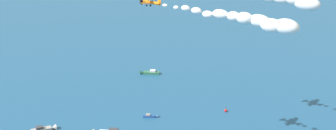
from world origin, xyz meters
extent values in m
cube|color=#23478C|center=(-8.25, 13.82, 0.33)|extent=(4.25, 1.61, 0.67)
cone|color=#23478C|center=(-5.71, 13.99, 0.33)|extent=(1.15, 1.40, 1.33)
cube|color=gray|center=(-8.57, 13.80, 0.92)|extent=(1.53, 1.16, 0.50)
cube|color=#33704C|center=(-11.92, 55.73, 0.53)|extent=(6.62, 2.27, 1.05)
cone|color=#33704C|center=(-15.93, 55.63, 0.53)|extent=(1.74, 2.15, 2.10)
cube|color=silver|center=(-11.42, 55.75, 1.44)|extent=(2.34, 1.74, 0.79)
cube|color=#9E9993|center=(-42.98, -0.06, 0.54)|extent=(6.99, 5.26, 1.09)
cone|color=#9E9993|center=(-39.36, 2.00, 0.54)|extent=(2.59, 2.75, 2.18)
cube|color=#38383D|center=(-43.42, -0.31, 1.50)|extent=(2.93, 2.69, 0.82)
sphere|color=red|center=(18.90, 20.68, 0.39)|extent=(1.10, 1.10, 1.10)
cylinder|color=black|center=(18.90, 20.68, 1.44)|extent=(0.08, 0.08, 1.00)
cylinder|color=orange|center=(-4.67, -7.36, 46.82)|extent=(5.97, 4.32, 1.05)
cylinder|color=black|center=(-7.12, -5.81, 46.82)|extent=(1.14, 1.32, 1.18)
cylinder|color=#4C4C51|center=(-7.48, -5.58, 46.82)|extent=(1.49, 2.30, 2.69)
cube|color=orange|center=(-4.95, -7.25, 46.55)|extent=(4.90, 6.68, 1.49)
cylinder|color=black|center=(-6.20, -9.20, 47.83)|extent=(0.30, 0.40, 1.61)
cylinder|color=black|center=(-5.34, -7.86, 47.52)|extent=(0.30, 0.40, 1.61)
cylinder|color=black|center=(-4.40, -6.37, 47.18)|extent=(0.30, 0.40, 1.61)
cylinder|color=black|center=(-3.55, -5.03, 46.87)|extent=(0.30, 0.40, 1.61)
cube|color=orange|center=(-2.21, -8.80, 47.36)|extent=(1.10, 0.86, 1.20)
cube|color=orange|center=(-2.27, -8.89, 46.82)|extent=(2.08, 2.57, 0.55)
cylinder|color=black|center=(-5.92, -7.84, 46.01)|extent=(0.63, 0.52, 0.61)
cylinder|color=black|center=(-4.98, -6.35, 45.67)|extent=(0.63, 0.52, 0.61)
ellipsoid|color=white|center=(-0.41, -10.07, 46.70)|extent=(2.13, 1.97, 1.10)
ellipsoid|color=white|center=(2.87, -11.78, 46.53)|extent=(2.25, 2.20, 1.37)
ellipsoid|color=white|center=(5.63, -14.30, 47.07)|extent=(3.44, 3.27, 1.94)
ellipsoid|color=white|center=(8.68, -16.39, 46.95)|extent=(4.07, 3.88, 2.30)
ellipsoid|color=white|center=(11.75, -18.42, 46.53)|extent=(4.21, 4.04, 2.44)
ellipsoid|color=white|center=(15.12, -20.00, 47.12)|extent=(5.87, 5.45, 3.06)
ellipsoid|color=white|center=(18.50, -21.55, 46.99)|extent=(5.15, 5.07, 3.20)
ellipsoid|color=white|center=(21.19, -24.20, 47.29)|extent=(6.11, 6.03, 3.81)
ellipsoid|color=white|center=(24.84, -25.35, 47.01)|extent=(7.58, 7.02, 3.92)
ellipsoid|color=white|center=(27.65, -27.80, 46.54)|extent=(7.65, 7.32, 4.38)
ellipsoid|color=white|center=(31.09, -29.25, 46.76)|extent=(8.52, 8.10, 4.79)
ellipsoid|color=white|center=(38.15, -14.59, 49.04)|extent=(9.21, 8.50, 4.73)
camera|label=1|loc=(12.51, -159.19, 84.20)|focal=58.20mm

